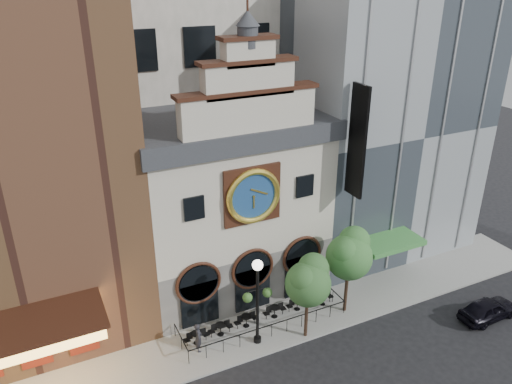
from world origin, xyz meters
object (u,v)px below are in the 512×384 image
at_px(car_right, 488,309).
at_px(tree_right, 350,253).
at_px(bistro_0, 196,337).
at_px(tree_left, 308,280).
at_px(lamppost, 258,293).
at_px(bistro_1, 221,329).
at_px(bistro_2, 246,320).
at_px(pedestrian, 199,337).
at_px(bistro_4, 297,304).
at_px(bistro_3, 275,311).
at_px(bistro_5, 322,298).

relative_size(car_right, tree_right, 0.71).
relative_size(bistro_0, tree_left, 0.29).
height_order(lamppost, tree_left, lamppost).
distance_m(bistro_1, bistro_2, 1.75).
xyz_separation_m(bistro_0, pedestrian, (-0.06, -0.61, 0.47)).
relative_size(lamppost, tree_left, 1.05).
xyz_separation_m(bistro_2, bistro_4, (3.73, 0.07, 0.00)).
xyz_separation_m(bistro_1, bistro_3, (3.78, 0.09, 0.00)).
height_order(bistro_1, bistro_3, same).
bearing_deg(bistro_1, bistro_2, 1.74).
height_order(bistro_0, bistro_1, same).
distance_m(bistro_2, tree_left, 5.15).
height_order(bistro_2, lamppost, lamppost).
height_order(bistro_3, bistro_5, same).
bearing_deg(pedestrian, lamppost, -86.16).
bearing_deg(car_right, bistro_4, 59.94).
relative_size(bistro_0, tree_right, 0.27).
relative_size(bistro_0, bistro_1, 1.00).
height_order(bistro_2, car_right, car_right).
xyz_separation_m(bistro_1, bistro_5, (7.28, -0.13, 0.00)).
relative_size(bistro_3, tree_left, 0.29).
bearing_deg(bistro_0, bistro_3, 1.89).
relative_size(bistro_2, tree_right, 0.27).
height_order(bistro_1, lamppost, lamppost).
bearing_deg(bistro_2, bistro_1, -178.26).
relative_size(bistro_2, tree_left, 0.29).
relative_size(bistro_3, car_right, 0.38).
distance_m(car_right, tree_left, 12.51).
height_order(bistro_0, car_right, car_right).
relative_size(bistro_0, lamppost, 0.28).
height_order(bistro_2, bistro_5, same).
bearing_deg(lamppost, bistro_3, 41.60).
xyz_separation_m(pedestrian, lamppost, (3.42, -0.84, 2.61)).
height_order(car_right, lamppost, lamppost).
relative_size(bistro_0, bistro_5, 1.00).
height_order(bistro_3, tree_left, tree_left).
bearing_deg(bistro_5, car_right, -32.51).
distance_m(bistro_0, tree_left, 7.54).
xyz_separation_m(bistro_1, bistro_4, (5.48, 0.12, 0.00)).
xyz_separation_m(pedestrian, tree_right, (9.96, -0.56, 3.37)).
bearing_deg(pedestrian, bistro_0, 12.07).
xyz_separation_m(car_right, tree_left, (-11.49, 3.55, 3.43)).
bearing_deg(car_right, bistro_5, 56.41).
height_order(bistro_0, bistro_4, same).
height_order(bistro_2, pedestrian, pedestrian).
xyz_separation_m(bistro_1, bistro_2, (1.75, 0.05, 0.00)).
bearing_deg(tree_left, bistro_1, 154.31).
xyz_separation_m(bistro_2, bistro_5, (5.52, -0.18, 0.00)).
xyz_separation_m(bistro_4, bistro_5, (1.80, -0.25, 0.00)).
bearing_deg(bistro_5, bistro_3, 176.36).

